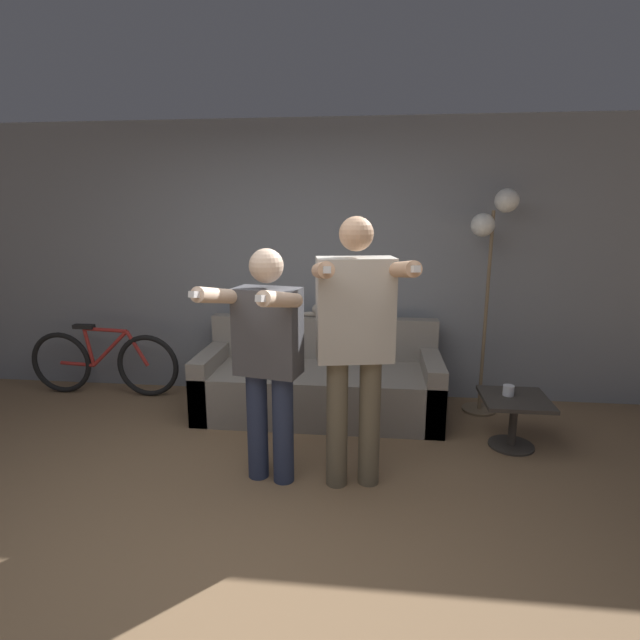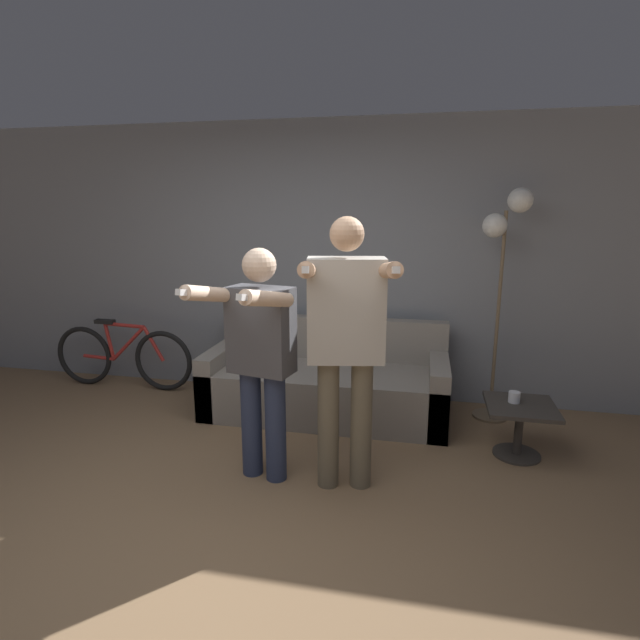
{
  "view_description": "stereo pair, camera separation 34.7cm",
  "coord_description": "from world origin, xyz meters",
  "px_view_note": "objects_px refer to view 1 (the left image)",
  "views": [
    {
      "loc": [
        0.7,
        -2.25,
        1.81
      ],
      "look_at": [
        0.3,
        1.35,
        0.99
      ],
      "focal_mm": 28.0,
      "sensor_mm": 36.0,
      "label": 1
    },
    {
      "loc": [
        1.05,
        -2.2,
        1.81
      ],
      "look_at": [
        0.3,
        1.35,
        0.99
      ],
      "focal_mm": 28.0,
      "sensor_mm": 36.0,
      "label": 2
    }
  ],
  "objects_px": {
    "person_left": "(267,352)",
    "cat": "(330,308)",
    "bicycle": "(104,363)",
    "floor_lamp": "(492,242)",
    "couch": "(320,384)",
    "side_table": "(514,411)",
    "cup": "(508,390)",
    "person_right": "(355,335)"
  },
  "relations": [
    {
      "from": "floor_lamp",
      "to": "person_right",
      "type": "bearing_deg",
      "value": -128.58
    },
    {
      "from": "person_left",
      "to": "cup",
      "type": "relative_size",
      "value": 18.81
    },
    {
      "from": "cat",
      "to": "cup",
      "type": "height_order",
      "value": "cat"
    },
    {
      "from": "cat",
      "to": "person_right",
      "type": "bearing_deg",
      "value": -78.92
    },
    {
      "from": "cat",
      "to": "floor_lamp",
      "type": "relative_size",
      "value": 0.22
    },
    {
      "from": "person_left",
      "to": "bicycle",
      "type": "bearing_deg",
      "value": 156.24
    },
    {
      "from": "cat",
      "to": "bicycle",
      "type": "bearing_deg",
      "value": -177.38
    },
    {
      "from": "person_left",
      "to": "person_right",
      "type": "distance_m",
      "value": 0.58
    },
    {
      "from": "person_left",
      "to": "floor_lamp",
      "type": "relative_size",
      "value": 0.8
    },
    {
      "from": "person_left",
      "to": "couch",
      "type": "bearing_deg",
      "value": 91.63
    },
    {
      "from": "cat",
      "to": "couch",
      "type": "bearing_deg",
      "value": -101.51
    },
    {
      "from": "side_table",
      "to": "cup",
      "type": "distance_m",
      "value": 0.16
    },
    {
      "from": "person_right",
      "to": "bicycle",
      "type": "relative_size",
      "value": 1.16
    },
    {
      "from": "side_table",
      "to": "cup",
      "type": "bearing_deg",
      "value": 139.84
    },
    {
      "from": "cat",
      "to": "cup",
      "type": "xyz_separation_m",
      "value": [
        1.44,
        -0.77,
        -0.45
      ]
    },
    {
      "from": "couch",
      "to": "floor_lamp",
      "type": "distance_m",
      "value": 1.93
    },
    {
      "from": "person_right",
      "to": "cat",
      "type": "height_order",
      "value": "person_right"
    },
    {
      "from": "side_table",
      "to": "bicycle",
      "type": "bearing_deg",
      "value": 169.24
    },
    {
      "from": "couch",
      "to": "person_left",
      "type": "relative_size",
      "value": 1.35
    },
    {
      "from": "cat",
      "to": "bicycle",
      "type": "relative_size",
      "value": 0.29
    },
    {
      "from": "cat",
      "to": "cup",
      "type": "bearing_deg",
      "value": -28.02
    },
    {
      "from": "bicycle",
      "to": "person_left",
      "type": "bearing_deg",
      "value": -35.5
    },
    {
      "from": "person_left",
      "to": "person_right",
      "type": "bearing_deg",
      "value": 12.07
    },
    {
      "from": "side_table",
      "to": "cat",
      "type": "bearing_deg",
      "value": 151.56
    },
    {
      "from": "couch",
      "to": "cat",
      "type": "xyz_separation_m",
      "value": [
        0.06,
        0.31,
        0.63
      ]
    },
    {
      "from": "side_table",
      "to": "bicycle",
      "type": "height_order",
      "value": "bicycle"
    },
    {
      "from": "side_table",
      "to": "cup",
      "type": "height_order",
      "value": "cup"
    },
    {
      "from": "floor_lamp",
      "to": "bicycle",
      "type": "relative_size",
      "value": 1.3
    },
    {
      "from": "floor_lamp",
      "to": "bicycle",
      "type": "xyz_separation_m",
      "value": [
        -3.6,
        0.01,
        -1.2
      ]
    },
    {
      "from": "couch",
      "to": "person_right",
      "type": "height_order",
      "value": "person_right"
    },
    {
      "from": "person_left",
      "to": "cat",
      "type": "relative_size",
      "value": 3.62
    },
    {
      "from": "person_left",
      "to": "person_right",
      "type": "relative_size",
      "value": 0.89
    },
    {
      "from": "couch",
      "to": "cup",
      "type": "relative_size",
      "value": 25.31
    },
    {
      "from": "couch",
      "to": "floor_lamp",
      "type": "xyz_separation_m",
      "value": [
        1.45,
        0.2,
        1.26
      ]
    },
    {
      "from": "person_left",
      "to": "cat",
      "type": "height_order",
      "value": "person_left"
    },
    {
      "from": "person_right",
      "to": "couch",
      "type": "bearing_deg",
      "value": 95.84
    },
    {
      "from": "floor_lamp",
      "to": "side_table",
      "type": "xyz_separation_m",
      "value": [
        0.1,
        -0.69,
        -1.23
      ]
    },
    {
      "from": "person_right",
      "to": "bicycle",
      "type": "height_order",
      "value": "person_right"
    },
    {
      "from": "cat",
      "to": "side_table",
      "type": "height_order",
      "value": "cat"
    },
    {
      "from": "couch",
      "to": "floor_lamp",
      "type": "relative_size",
      "value": 1.07
    },
    {
      "from": "person_left",
      "to": "person_right",
      "type": "xyz_separation_m",
      "value": [
        0.56,
        0.0,
        0.13
      ]
    },
    {
      "from": "bicycle",
      "to": "cat",
      "type": "bearing_deg",
      "value": 2.62
    }
  ]
}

